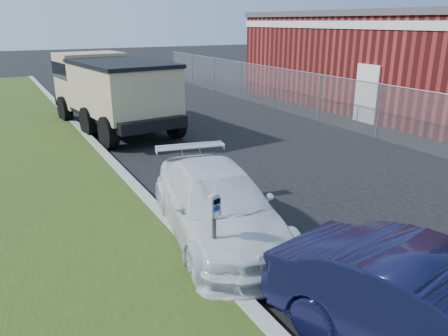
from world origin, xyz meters
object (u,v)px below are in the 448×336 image
dump_truck (110,88)px  white_wagon (216,204)px  navy_sedan (444,323)px  parking_meter (214,217)px

dump_truck → white_wagon: bearing=-100.4°
navy_sedan → dump_truck: size_ratio=0.60×
parking_meter → navy_sedan: bearing=-78.7°
parking_meter → dump_truck: dump_truck is taller
navy_sedan → dump_truck: bearing=77.0°
white_wagon → navy_sedan: size_ratio=1.07×
parking_meter → dump_truck: size_ratio=0.19×
navy_sedan → parking_meter: bearing=103.1°
white_wagon → dump_truck: dump_truck is taller
dump_truck → navy_sedan: bearing=-96.6°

